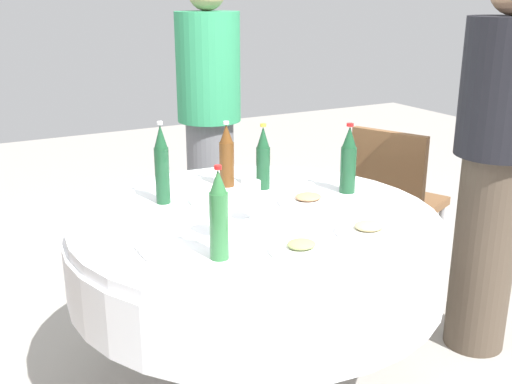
{
  "coord_description": "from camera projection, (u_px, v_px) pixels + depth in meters",
  "views": [
    {
      "loc": [
        -1.01,
        -1.85,
        1.52
      ],
      "look_at": [
        0.0,
        0.0,
        0.83
      ],
      "focal_mm": 42.82,
      "sensor_mm": 36.0,
      "label": 1
    }
  ],
  "objects": [
    {
      "name": "plate_left",
      "position": [
        301.0,
        248.0,
        1.92
      ],
      "size": [
        0.21,
        0.21,
        0.04
      ],
      "color": "white",
      "rests_on": "dining_table"
    },
    {
      "name": "bottle_dark_green_north",
      "position": [
        162.0,
        166.0,
        2.33
      ],
      "size": [
        0.06,
        0.06,
        0.32
      ],
      "color": "#194728",
      "rests_on": "dining_table"
    },
    {
      "name": "wine_glass_rear",
      "position": [
        251.0,
        194.0,
        2.16
      ],
      "size": [
        0.07,
        0.07,
        0.15
      ],
      "color": "white",
      "rests_on": "dining_table"
    },
    {
      "name": "wine_glass_front",
      "position": [
        220.0,
        206.0,
        2.01
      ],
      "size": [
        0.07,
        0.07,
        0.15
      ],
      "color": "white",
      "rests_on": "dining_table"
    },
    {
      "name": "dining_table",
      "position": [
        256.0,
        252.0,
        2.29
      ],
      "size": [
        1.39,
        1.39,
        0.74
      ],
      "color": "white",
      "rests_on": "ground_plane"
    },
    {
      "name": "plate_mid",
      "position": [
        217.0,
        200.0,
        2.39
      ],
      "size": [
        0.21,
        0.21,
        0.02
      ],
      "color": "white",
      "rests_on": "dining_table"
    },
    {
      "name": "chair_near",
      "position": [
        394.0,
        194.0,
        3.19
      ],
      "size": [
        0.53,
        0.53,
        0.87
      ],
      "rotation": [
        0.0,
        0.0,
        -1.16
      ],
      "color": "brown",
      "rests_on": "ground_plane"
    },
    {
      "name": "bottle_dark_green_front",
      "position": [
        348.0,
        161.0,
        2.47
      ],
      "size": [
        0.06,
        0.06,
        0.29
      ],
      "color": "#194728",
      "rests_on": "dining_table"
    },
    {
      "name": "folded_napkin",
      "position": [
        161.0,
        249.0,
        1.92
      ],
      "size": [
        0.13,
        0.13,
        0.02
      ],
      "primitive_type": "cube",
      "rotation": [
        0.0,
        0.0,
        0.01
      ],
      "color": "white",
      "rests_on": "dining_table"
    },
    {
      "name": "bottle_dark_green_far",
      "position": [
        263.0,
        159.0,
        2.52
      ],
      "size": [
        0.06,
        0.06,
        0.28
      ],
      "color": "#194728",
      "rests_on": "dining_table"
    },
    {
      "name": "plate_south",
      "position": [
        308.0,
        200.0,
        2.37
      ],
      "size": [
        0.23,
        0.23,
        0.04
      ],
      "color": "white",
      "rests_on": "dining_table"
    },
    {
      "name": "bottle_green_rear",
      "position": [
        219.0,
        216.0,
        1.84
      ],
      "size": [
        0.06,
        0.06,
        0.3
      ],
      "color": "#2D6B38",
      "rests_on": "dining_table"
    },
    {
      "name": "person_north",
      "position": [
        210.0,
        123.0,
        3.31
      ],
      "size": [
        0.34,
        0.34,
        1.63
      ],
      "rotation": [
        0.0,
        0.0,
        -0.28
      ],
      "color": "slate",
      "rests_on": "ground_plane"
    },
    {
      "name": "fork_north",
      "position": [
        123.0,
        210.0,
        2.29
      ],
      "size": [
        0.12,
        0.15,
        0.0
      ],
      "primitive_type": "cube",
      "rotation": [
        0.0,
        0.0,
        4.04
      ],
      "color": "silver",
      "rests_on": "dining_table"
    },
    {
      "name": "bottle_brown_west",
      "position": [
        227.0,
        156.0,
        2.55
      ],
      "size": [
        0.06,
        0.06,
        0.28
      ],
      "color": "#593314",
      "rests_on": "dining_table"
    },
    {
      "name": "plate_right",
      "position": [
        369.0,
        230.0,
        2.08
      ],
      "size": [
        0.23,
        0.23,
        0.04
      ],
      "color": "white",
      "rests_on": "dining_table"
    },
    {
      "name": "person_far",
      "position": [
        495.0,
        162.0,
        2.52
      ],
      "size": [
        0.34,
        0.34,
        1.63
      ],
      "rotation": [
        0.0,
        0.0,
        4.53
      ],
      "color": "#4C3F33",
      "rests_on": "ground_plane"
    }
  ]
}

